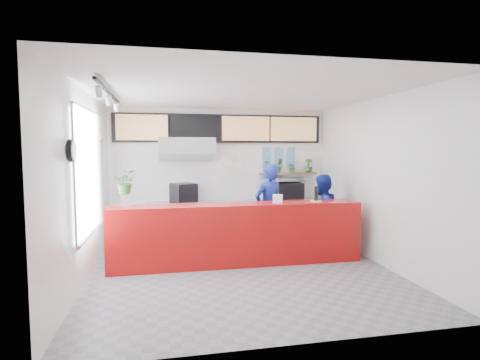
# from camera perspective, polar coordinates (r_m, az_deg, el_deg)

# --- Properties ---
(floor) EXTENTS (5.00, 5.00, 0.00)m
(floor) POSITION_cam_1_polar(r_m,az_deg,el_deg) (6.58, 0.35, -13.65)
(floor) COLOR slate
(floor) RESTS_ON ground
(ceiling) EXTENTS (5.00, 5.00, 0.00)m
(ceiling) POSITION_cam_1_polar(r_m,az_deg,el_deg) (6.32, 0.36, 13.17)
(ceiling) COLOR silver
(wall_back) EXTENTS (5.00, 0.00, 5.00)m
(wall_back) POSITION_cam_1_polar(r_m,az_deg,el_deg) (8.73, -2.96, 0.92)
(wall_back) COLOR white
(wall_back) RESTS_ON ground
(wall_left) EXTENTS (0.00, 5.00, 5.00)m
(wall_left) POSITION_cam_1_polar(r_m,az_deg,el_deg) (6.27, -22.65, -0.87)
(wall_left) COLOR white
(wall_left) RESTS_ON ground
(wall_right) EXTENTS (0.00, 5.00, 5.00)m
(wall_right) POSITION_cam_1_polar(r_m,az_deg,el_deg) (7.20, 20.23, -0.14)
(wall_right) COLOR white
(wall_right) RESTS_ON ground
(service_counter) EXTENTS (4.50, 0.60, 1.10)m
(service_counter) POSITION_cam_1_polar(r_m,az_deg,el_deg) (6.81, -0.33, -8.21)
(service_counter) COLOR #A00C0B
(service_counter) RESTS_ON ground
(cream_band) EXTENTS (5.00, 0.02, 0.80)m
(cream_band) POSITION_cam_1_polar(r_m,az_deg,el_deg) (8.72, -2.98, 8.15)
(cream_band) COLOR beige
(cream_band) RESTS_ON wall_back
(prep_bench) EXTENTS (1.80, 0.60, 0.90)m
(prep_bench) POSITION_cam_1_polar(r_m,az_deg,el_deg) (8.48, -8.02, -6.38)
(prep_bench) COLOR #B2B5BA
(prep_bench) RESTS_ON ground
(panini_oven) EXTENTS (0.62, 0.62, 0.42)m
(panini_oven) POSITION_cam_1_polar(r_m,az_deg,el_deg) (8.38, -8.59, -1.95)
(panini_oven) COLOR black
(panini_oven) RESTS_ON prep_bench
(extraction_hood) EXTENTS (1.20, 0.70, 0.35)m
(extraction_hood) POSITION_cam_1_polar(r_m,az_deg,el_deg) (8.28, -8.13, 5.18)
(extraction_hood) COLOR #B2B5BA
(extraction_hood) RESTS_ON ceiling
(hood_lip) EXTENTS (1.20, 0.69, 0.31)m
(hood_lip) POSITION_cam_1_polar(r_m,az_deg,el_deg) (8.28, -8.11, 3.79)
(hood_lip) COLOR #B2B5BA
(hood_lip) RESTS_ON ceiling
(right_bench) EXTENTS (1.80, 0.60, 0.90)m
(right_bench) POSITION_cam_1_polar(r_m,az_deg,el_deg) (8.91, 7.00, -5.84)
(right_bench) COLOR #B2B5BA
(right_bench) RESTS_ON ground
(espresso_machine) EXTENTS (0.62, 0.45, 0.39)m
(espresso_machine) POSITION_cam_1_polar(r_m,az_deg,el_deg) (8.84, 7.45, -1.69)
(espresso_machine) COLOR black
(espresso_machine) RESTS_ON right_bench
(espresso_tray) EXTENTS (0.76, 0.57, 0.07)m
(espresso_tray) POSITION_cam_1_polar(r_m,az_deg,el_deg) (8.81, 7.47, 0.15)
(espresso_tray) COLOR #A6A9AD
(espresso_tray) RESTS_ON espresso_machine
(herb_shelf) EXTENTS (1.40, 0.18, 0.04)m
(herb_shelf) POSITION_cam_1_polar(r_m,az_deg,el_deg) (9.00, 7.27, 1.00)
(herb_shelf) COLOR brown
(herb_shelf) RESTS_ON wall_back
(menu_board_far_left) EXTENTS (1.10, 0.10, 0.55)m
(menu_board_far_left) POSITION_cam_1_polar(r_m,az_deg,el_deg) (8.53, -14.69, 7.75)
(menu_board_far_left) COLOR tan
(menu_board_far_left) RESTS_ON wall_back
(menu_board_mid_left) EXTENTS (1.10, 0.10, 0.55)m
(menu_board_mid_left) POSITION_cam_1_polar(r_m,az_deg,el_deg) (8.54, -6.83, 7.86)
(menu_board_mid_left) COLOR black
(menu_board_mid_left) RESTS_ON wall_back
(menu_board_mid_right) EXTENTS (1.10, 0.10, 0.55)m
(menu_board_mid_right) POSITION_cam_1_polar(r_m,az_deg,el_deg) (8.71, 0.88, 7.83)
(menu_board_mid_right) COLOR tan
(menu_board_mid_right) RESTS_ON wall_back
(menu_board_far_right) EXTENTS (1.10, 0.10, 0.55)m
(menu_board_far_right) POSITION_cam_1_polar(r_m,az_deg,el_deg) (9.02, 8.16, 7.67)
(menu_board_far_right) COLOR tan
(menu_board_far_right) RESTS_ON wall_back
(soffit) EXTENTS (4.80, 0.04, 0.65)m
(soffit) POSITION_cam_1_polar(r_m,az_deg,el_deg) (8.68, -2.95, 7.83)
(soffit) COLOR black
(soffit) RESTS_ON wall_back
(window_pane) EXTENTS (0.04, 2.20, 1.90)m
(window_pane) POSITION_cam_1_polar(r_m,az_deg,el_deg) (6.54, -21.93, 1.12)
(window_pane) COLOR silver
(window_pane) RESTS_ON wall_left
(window_frame) EXTENTS (0.03, 2.30, 2.00)m
(window_frame) POSITION_cam_1_polar(r_m,az_deg,el_deg) (6.54, -21.76, 1.12)
(window_frame) COLOR #B2B5BA
(window_frame) RESTS_ON wall_left
(wall_clock_rim) EXTENTS (0.05, 0.30, 0.30)m
(wall_clock_rim) POSITION_cam_1_polar(r_m,az_deg,el_deg) (5.35, -24.30, 4.10)
(wall_clock_rim) COLOR black
(wall_clock_rim) RESTS_ON wall_left
(wall_clock_face) EXTENTS (0.02, 0.26, 0.26)m
(wall_clock_face) POSITION_cam_1_polar(r_m,az_deg,el_deg) (5.35, -23.99, 4.11)
(wall_clock_face) COLOR white
(wall_clock_face) RESTS_ON wall_left
(track_rail) EXTENTS (0.05, 2.40, 0.04)m
(track_rail) POSITION_cam_1_polar(r_m,az_deg,el_deg) (6.24, -19.37, 12.46)
(track_rail) COLOR black
(track_rail) RESTS_ON ceiling
(dec_plate_a) EXTENTS (0.24, 0.03, 0.24)m
(dec_plate_a) POSITION_cam_1_polar(r_m,az_deg,el_deg) (8.71, -1.96, 2.56)
(dec_plate_a) COLOR silver
(dec_plate_a) RESTS_ON wall_back
(dec_plate_b) EXTENTS (0.24, 0.03, 0.24)m
(dec_plate_b) POSITION_cam_1_polar(r_m,az_deg,el_deg) (8.77, -0.02, 1.92)
(dec_plate_b) COLOR silver
(dec_plate_b) RESTS_ON wall_back
(dec_plate_c) EXTENTS (0.24, 0.03, 0.24)m
(dec_plate_c) POSITION_cam_1_polar(r_m,az_deg,el_deg) (8.72, -1.95, 0.59)
(dec_plate_c) COLOR silver
(dec_plate_c) RESTS_ON wall_back
(dec_plate_d) EXTENTS (0.24, 0.03, 0.24)m
(dec_plate_d) POSITION_cam_1_polar(r_m,az_deg,el_deg) (8.77, 0.30, 3.55)
(dec_plate_d) COLOR silver
(dec_plate_d) RESTS_ON wall_back
(photo_frame_a) EXTENTS (0.20, 0.02, 0.25)m
(photo_frame_a) POSITION_cam_1_polar(r_m,az_deg,el_deg) (8.92, 4.08, 4.20)
(photo_frame_a) COLOR #598CBF
(photo_frame_a) RESTS_ON wall_back
(photo_frame_b) EXTENTS (0.20, 0.02, 0.25)m
(photo_frame_b) POSITION_cam_1_polar(r_m,az_deg,el_deg) (9.00, 5.93, 4.19)
(photo_frame_b) COLOR #598CBF
(photo_frame_b) RESTS_ON wall_back
(photo_frame_c) EXTENTS (0.20, 0.02, 0.25)m
(photo_frame_c) POSITION_cam_1_polar(r_m,az_deg,el_deg) (9.09, 7.74, 4.18)
(photo_frame_c) COLOR #598CBF
(photo_frame_c) RESTS_ON wall_back
(photo_frame_d) EXTENTS (0.20, 0.02, 0.25)m
(photo_frame_d) POSITION_cam_1_polar(r_m,az_deg,el_deg) (8.92, 4.07, 2.60)
(photo_frame_d) COLOR #598CBF
(photo_frame_d) RESTS_ON wall_back
(photo_frame_e) EXTENTS (0.20, 0.02, 0.25)m
(photo_frame_e) POSITION_cam_1_polar(r_m,az_deg,el_deg) (9.00, 5.91, 2.60)
(photo_frame_e) COLOR #598CBF
(photo_frame_e) RESTS_ON wall_back
(photo_frame_f) EXTENTS (0.20, 0.02, 0.25)m
(photo_frame_f) POSITION_cam_1_polar(r_m,az_deg,el_deg) (9.10, 7.72, 2.61)
(photo_frame_f) COLOR #598CBF
(photo_frame_f) RESTS_ON wall_back
(staff_center) EXTENTS (0.77, 0.66, 1.79)m
(staff_center) POSITION_cam_1_polar(r_m,az_deg,el_deg) (7.47, 4.35, -4.38)
(staff_center) COLOR navy
(staff_center) RESTS_ON ground
(staff_right) EXTENTS (0.96, 0.90, 1.57)m
(staff_right) POSITION_cam_1_polar(r_m,az_deg,el_deg) (7.80, 12.35, -4.92)
(staff_right) COLOR navy
(staff_right) RESTS_ON ground
(herb_a) EXTENTS (0.18, 0.13, 0.31)m
(herb_a) POSITION_cam_1_polar(r_m,az_deg,el_deg) (8.85, 4.18, 2.09)
(herb_a) COLOR #2F5F21
(herb_a) RESTS_ON herb_shelf
(herb_b) EXTENTS (0.19, 0.16, 0.34)m
(herb_b) POSITION_cam_1_polar(r_m,az_deg,el_deg) (8.92, 5.94, 2.21)
(herb_b) COLOR #2F5F21
(herb_b) RESTS_ON herb_shelf
(herb_c) EXTENTS (0.26, 0.24, 0.26)m
(herb_c) POSITION_cam_1_polar(r_m,az_deg,el_deg) (9.03, 8.03, 1.96)
(herb_c) COLOR #2F5F21
(herb_c) RESTS_ON herb_shelf
(herb_d) EXTENTS (0.21, 0.20, 0.33)m
(herb_d) POSITION_cam_1_polar(r_m,az_deg,el_deg) (9.17, 10.39, 2.19)
(herb_d) COLOR #2F5F21
(herb_d) RESTS_ON herb_shelf
(glass_vase) EXTENTS (0.21, 0.21, 0.21)m
(glass_vase) POSITION_cam_1_polar(r_m,az_deg,el_deg) (6.57, -16.96, -3.08)
(glass_vase) COLOR silver
(glass_vase) RESTS_ON service_counter
(basil_vase) EXTENTS (0.38, 0.33, 0.41)m
(basil_vase) POSITION_cam_1_polar(r_m,az_deg,el_deg) (6.54, -17.02, -0.28)
(basil_vase) COLOR #2F5F21
(basil_vase) RESTS_ON glass_vase
(napkin_holder) EXTENTS (0.20, 0.16, 0.15)m
(napkin_holder) POSITION_cam_1_polar(r_m,az_deg,el_deg) (6.81, 5.76, -2.86)
(napkin_holder) COLOR silver
(napkin_holder) RESTS_ON service_counter
(white_plate) EXTENTS (0.27, 0.27, 0.02)m
(white_plate) POSITION_cam_1_polar(r_m,az_deg,el_deg) (7.13, 11.49, -3.15)
(white_plate) COLOR silver
(white_plate) RESTS_ON service_counter
(pepper_mill) EXTENTS (0.09, 0.09, 0.27)m
(pepper_mill) POSITION_cam_1_polar(r_m,az_deg,el_deg) (7.11, 11.51, -2.02)
(pepper_mill) COLOR black
(pepper_mill) RESTS_ON white_plate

